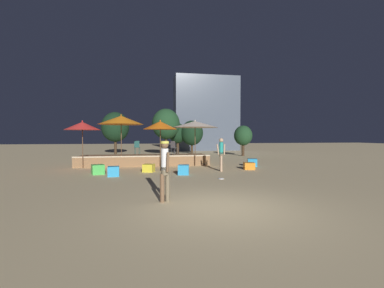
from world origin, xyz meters
TOP-DOWN VIEW (x-y plane):
  - ground_plane at (0.00, 0.00)m, footprint 120.00×120.00m
  - wooden_deck at (-2.14, 11.14)m, footprint 8.54×2.72m
  - patio_umbrella_0 at (-3.55, 9.98)m, footprint 2.80×2.80m
  - patio_umbrella_1 at (1.09, 9.65)m, footprint 2.95×2.95m
  - patio_umbrella_2 at (-5.77, 9.68)m, footprint 2.08×2.08m
  - patio_umbrella_3 at (-1.14, 9.62)m, footprint 2.14×2.14m
  - cube_seat_0 at (4.62, 8.72)m, footprint 0.72×0.72m
  - cube_seat_1 at (3.87, 7.44)m, footprint 0.70×0.70m
  - cube_seat_2 at (-4.42, 6.96)m, footprint 0.74×0.74m
  - cube_seat_3 at (-3.56, 6.14)m, footprint 0.57×0.57m
  - cube_seat_4 at (-1.88, 7.34)m, footprint 0.70×0.70m
  - cube_seat_5 at (-0.17, 6.06)m, footprint 0.63×0.63m
  - person_0 at (-1.47, 0.90)m, footprint 0.29×0.48m
  - person_1 at (2.04, 6.95)m, footprint 0.50×0.30m
  - bistro_chair_0 at (-2.65, 11.71)m, footprint 0.42×0.42m
  - bistro_chair_1 at (-0.20, 10.62)m, footprint 0.48×0.48m
  - frisbee_disc at (1.30, 4.47)m, footprint 0.26×0.26m
  - background_tree_0 at (-0.07, 19.15)m, footprint 2.77×2.77m
  - background_tree_1 at (1.39, 21.49)m, footprint 2.00×2.00m
  - background_tree_2 at (-5.27, 21.77)m, footprint 2.89×2.89m
  - background_tree_3 at (7.26, 17.08)m, footprint 1.76×1.76m
  - background_tree_4 at (2.86, 20.83)m, footprint 2.44×2.44m
  - distant_building at (6.03, 27.69)m, footprint 8.61×3.42m

SIDE VIEW (x-z plane):
  - ground_plane at x=0.00m, z-range 0.00..0.00m
  - frisbee_disc at x=1.30m, z-range 0.00..0.03m
  - cube_seat_1 at x=3.87m, z-range 0.00..0.40m
  - cube_seat_4 at x=-1.88m, z-range 0.00..0.42m
  - cube_seat_3 at x=-3.56m, z-range 0.00..0.47m
  - cube_seat_2 at x=-4.42m, z-range 0.00..0.49m
  - cube_seat_0 at x=4.62m, z-range 0.00..0.49m
  - cube_seat_5 at x=-0.17m, z-range 0.00..0.49m
  - wooden_deck at x=-2.14m, z-range -0.04..0.65m
  - person_1 at x=2.04m, z-range 0.10..1.92m
  - person_0 at x=-1.47m, z-range 0.13..1.92m
  - bistro_chair_0 at x=-2.65m, z-range 0.79..1.69m
  - bistro_chair_1 at x=-0.20m, z-range 0.79..1.69m
  - background_tree_3 at x=7.26m, z-range 0.49..3.45m
  - background_tree_1 at x=1.39m, z-range 0.55..3.91m
  - background_tree_4 at x=2.86m, z-range 0.45..4.07m
  - patio_umbrella_2 at x=-5.77m, z-range 1.11..3.97m
  - patio_umbrella_3 at x=-1.14m, z-range 1.13..4.08m
  - patio_umbrella_1 at x=1.09m, z-range 1.20..4.17m
  - background_tree_2 at x=-5.27m, z-range 0.65..5.15m
  - patio_umbrella_0 at x=-3.55m, z-range 1.29..4.57m
  - background_tree_0 at x=-0.07m, z-range 0.80..5.47m
  - distant_building at x=6.03m, z-range 0.00..9.96m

